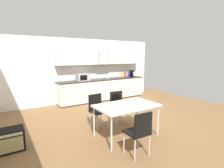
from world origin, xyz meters
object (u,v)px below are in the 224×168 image
(bottle_yellow, at_px, (123,75))
(chair_near_left, at_px, (140,129))
(chair_far_right, at_px, (118,104))
(bottle_blue, at_px, (128,74))
(bottle_red, at_px, (125,74))
(microwave, at_px, (83,77))
(coffee_maker, at_px, (132,73))
(bottle_white, at_px, (108,76))
(pendant_lamp, at_px, (127,58))
(dining_table, at_px, (126,107))
(guitar_amp, at_px, (10,140))
(chair_far_left, at_px, (97,107))

(bottle_yellow, bearing_deg, chair_near_left, -122.41)
(bottle_yellow, bearing_deg, chair_far_right, -128.57)
(bottle_blue, relative_size, chair_near_left, 0.31)
(bottle_red, bearing_deg, bottle_yellow, -167.54)
(microwave, bearing_deg, bottle_red, 0.33)
(microwave, height_order, coffee_maker, coffee_maker)
(bottle_red, relative_size, chair_far_right, 0.35)
(bottle_blue, bearing_deg, coffee_maker, -5.56)
(microwave, distance_m, bottle_blue, 2.30)
(bottle_white, xyz_separation_m, pendant_lamp, (-1.48, -3.27, 0.81))
(bottle_blue, relative_size, dining_table, 0.19)
(bottle_red, distance_m, guitar_amp, 5.45)
(microwave, relative_size, bottle_white, 1.71)
(chair_far_right, bearing_deg, dining_table, -111.72)
(guitar_amp, bearing_deg, bottle_red, 28.15)
(bottle_white, relative_size, chair_far_right, 0.32)
(bottle_yellow, xyz_separation_m, guitar_amp, (-4.58, -2.51, -0.80))
(bottle_blue, xyz_separation_m, guitar_amp, (-4.96, -2.58, -0.79))
(microwave, height_order, dining_table, microwave)
(bottle_red, relative_size, chair_near_left, 0.35)
(bottle_yellow, bearing_deg, chair_far_left, -136.88)
(guitar_amp, bearing_deg, coffee_maker, 26.45)
(bottle_yellow, relative_size, pendant_lamp, 0.95)
(guitar_amp, bearing_deg, dining_table, -17.25)
(bottle_yellow, distance_m, pendant_lamp, 4.02)
(dining_table, bearing_deg, coffee_maker, 49.38)
(chair_near_left, bearing_deg, coffee_maker, 52.58)
(bottle_yellow, distance_m, chair_near_left, 4.82)
(microwave, relative_size, coffee_maker, 1.60)
(pendant_lamp, bearing_deg, microwave, 84.11)
(bottle_blue, distance_m, chair_far_left, 3.89)
(coffee_maker, bearing_deg, chair_far_left, -141.89)
(bottle_yellow, distance_m, bottle_red, 0.18)
(bottle_blue, xyz_separation_m, pendant_lamp, (-2.63, -3.30, 0.81))
(bottle_blue, height_order, guitar_amp, bottle_blue)
(bottle_red, distance_m, dining_table, 4.08)
(bottle_white, xyz_separation_m, chair_far_right, (-1.15, -2.45, -0.48))
(bottle_white, relative_size, dining_table, 0.20)
(dining_table, height_order, pendant_lamp, pendant_lamp)
(chair_far_left, relative_size, chair_near_left, 1.00)
(chair_far_left, height_order, chair_near_left, same)
(dining_table, xyz_separation_m, pendant_lamp, (-0.00, 0.00, 1.12))
(bottle_blue, height_order, dining_table, bottle_blue)
(bottle_yellow, relative_size, dining_table, 0.22)
(coffee_maker, xyz_separation_m, bottle_yellow, (-0.57, -0.05, -0.02))
(chair_far_left, bearing_deg, bottle_red, 41.67)
(bottle_white, bearing_deg, bottle_yellow, -2.99)
(chair_near_left, bearing_deg, chair_far_right, 68.41)
(coffee_maker, height_order, dining_table, coffee_maker)
(dining_table, distance_m, pendant_lamp, 1.12)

